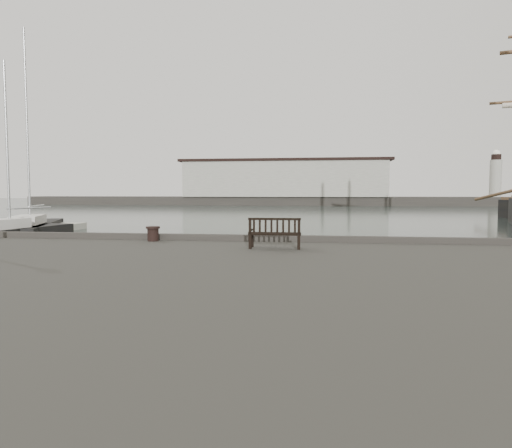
{
  "coord_description": "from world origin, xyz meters",
  "views": [
    {
      "loc": [
        0.37,
        -13.7,
        3.03
      ],
      "look_at": [
        -1.49,
        -0.5,
        2.1
      ],
      "focal_mm": 32.0,
      "sensor_mm": 36.0,
      "label": 1
    }
  ],
  "objects_px": {
    "bollard_left": "(153,234)",
    "yacht_c": "(16,236)",
    "bench": "(275,239)",
    "yacht_b": "(32,230)"
  },
  "relations": [
    {
      "from": "yacht_b",
      "to": "yacht_c",
      "type": "distance_m",
      "value": 4.66
    },
    {
      "from": "yacht_b",
      "to": "bollard_left",
      "type": "bearing_deg",
      "value": -70.25
    },
    {
      "from": "bench",
      "to": "yacht_b",
      "type": "xyz_separation_m",
      "value": [
        -19.62,
        18.68,
        -1.56
      ]
    },
    {
      "from": "yacht_b",
      "to": "yacht_c",
      "type": "relative_size",
      "value": 1.3
    },
    {
      "from": "bench",
      "to": "bollard_left",
      "type": "height_order",
      "value": "bench"
    },
    {
      "from": "bench",
      "to": "yacht_b",
      "type": "bearing_deg",
      "value": 135.44
    },
    {
      "from": "bench",
      "to": "yacht_c",
      "type": "xyz_separation_m",
      "value": [
        -17.84,
        14.37,
        -1.57
      ]
    },
    {
      "from": "yacht_b",
      "to": "yacht_c",
      "type": "height_order",
      "value": "yacht_b"
    },
    {
      "from": "bollard_left",
      "to": "yacht_c",
      "type": "bearing_deg",
      "value": 137.02
    },
    {
      "from": "yacht_c",
      "to": "bollard_left",
      "type": "bearing_deg",
      "value": -35.34
    }
  ]
}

